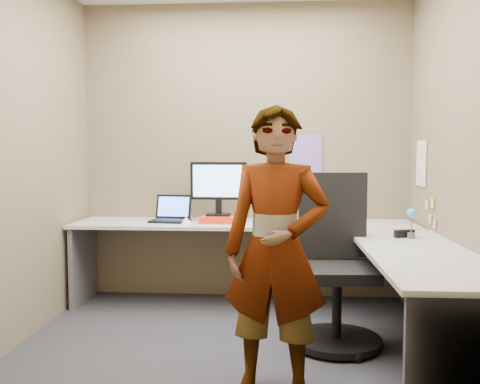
# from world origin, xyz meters

# --- Properties ---
(ground) EXTENTS (3.00, 3.00, 0.00)m
(ground) POSITION_xyz_m (0.00, 0.00, 0.00)
(ground) COLOR #27262C
(ground) RESTS_ON ground
(wall_back) EXTENTS (3.00, 0.00, 3.00)m
(wall_back) POSITION_xyz_m (0.00, 1.30, 1.35)
(wall_back) COLOR brown
(wall_back) RESTS_ON ground
(wall_right) EXTENTS (0.00, 2.70, 2.70)m
(wall_right) POSITION_xyz_m (1.50, 0.00, 1.35)
(wall_right) COLOR brown
(wall_right) RESTS_ON ground
(wall_left) EXTENTS (0.00, 2.70, 2.70)m
(wall_left) POSITION_xyz_m (-1.50, 0.00, 1.35)
(wall_left) COLOR brown
(wall_left) RESTS_ON ground
(desk) EXTENTS (2.98, 2.58, 0.73)m
(desk) POSITION_xyz_m (0.44, 0.39, 0.59)
(desk) COLOR silver
(desk) RESTS_ON ground
(paper_ream) EXTENTS (0.31, 0.23, 0.06)m
(paper_ream) POSITION_xyz_m (-0.21, 0.94, 0.76)
(paper_ream) COLOR red
(paper_ream) RESTS_ON desk
(monitor) EXTENTS (0.49, 0.15, 0.47)m
(monitor) POSITION_xyz_m (-0.21, 0.96, 1.07)
(monitor) COLOR black
(monitor) RESTS_ON paper_ream
(laptop) EXTENTS (0.35, 0.31, 0.23)m
(laptop) POSITION_xyz_m (-0.64, 1.01, 0.79)
(laptop) COLOR black
(laptop) RESTS_ON desk
(trackball_mouse) EXTENTS (0.12, 0.08, 0.07)m
(trackball_mouse) POSITION_xyz_m (-0.23, 0.97, 0.76)
(trackball_mouse) COLOR #B7B7BC
(trackball_mouse) RESTS_ON desk
(origami) EXTENTS (0.10, 0.10, 0.06)m
(origami) POSITION_xyz_m (-0.48, 0.85, 0.76)
(origami) COLOR white
(origami) RESTS_ON desk
(stapler) EXTENTS (0.15, 0.09, 0.05)m
(stapler) POSITION_xyz_m (1.21, 0.23, 0.76)
(stapler) COLOR black
(stapler) RESTS_ON desk
(flower) EXTENTS (0.07, 0.07, 0.22)m
(flower) POSITION_xyz_m (1.25, 0.19, 0.87)
(flower) COLOR brown
(flower) RESTS_ON desk
(calendar_purple) EXTENTS (0.30, 0.01, 0.40)m
(calendar_purple) POSITION_xyz_m (0.55, 1.29, 1.30)
(calendar_purple) COLOR #846BB7
(calendar_purple) RESTS_ON wall_back
(calendar_white) EXTENTS (0.01, 0.28, 0.38)m
(calendar_white) POSITION_xyz_m (1.49, 0.90, 1.25)
(calendar_white) COLOR white
(calendar_white) RESTS_ON wall_right
(sticky_note_a) EXTENTS (0.01, 0.07, 0.07)m
(sticky_note_a) POSITION_xyz_m (1.49, 0.55, 0.95)
(sticky_note_a) COLOR #F2E059
(sticky_note_a) RESTS_ON wall_right
(sticky_note_b) EXTENTS (0.01, 0.07, 0.07)m
(sticky_note_b) POSITION_xyz_m (1.49, 0.60, 0.82)
(sticky_note_b) COLOR pink
(sticky_note_b) RESTS_ON wall_right
(sticky_note_c) EXTENTS (0.01, 0.07, 0.07)m
(sticky_note_c) POSITION_xyz_m (1.49, 0.48, 0.80)
(sticky_note_c) COLOR pink
(sticky_note_c) RESTS_ON wall_right
(sticky_note_d) EXTENTS (0.01, 0.07, 0.07)m
(sticky_note_d) POSITION_xyz_m (1.49, 0.70, 0.92)
(sticky_note_d) COLOR #F2E059
(sticky_note_d) RESTS_ON wall_right
(office_chair) EXTENTS (0.62, 0.62, 1.17)m
(office_chair) POSITION_xyz_m (0.71, 0.07, 0.48)
(office_chair) COLOR black
(office_chair) RESTS_ON ground
(person) EXTENTS (0.64, 0.47, 1.60)m
(person) POSITION_xyz_m (0.29, -0.73, 0.80)
(person) COLOR #999399
(person) RESTS_ON ground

